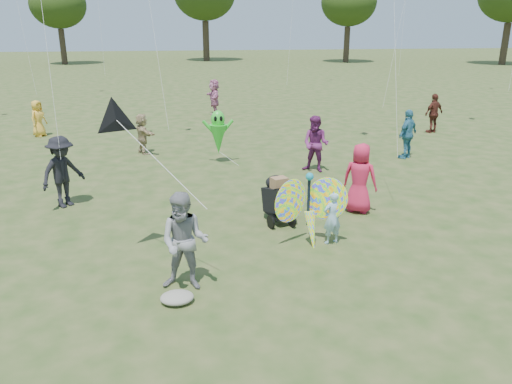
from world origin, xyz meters
TOP-DOWN VIEW (x-y plane):
  - ground at (0.00, 0.00)m, footprint 160.00×160.00m
  - child_girl at (1.34, 1.17)m, footprint 0.47×0.37m
  - adult_man at (-1.69, -0.23)m, footprint 0.98×0.85m
  - grey_bag at (-1.86, -0.70)m, footprint 0.56×0.45m
  - crowd_a at (2.53, 2.87)m, footprint 0.99×0.92m
  - crowd_b at (-4.58, 4.35)m, footprint 1.28×1.30m
  - crowd_c at (5.90, 7.50)m, footprint 1.03×0.89m
  - crowd_d at (-2.97, 9.51)m, footprint 0.95×1.36m
  - crowd_e at (2.41, 6.41)m, footprint 1.06×1.03m
  - crowd_g at (-7.29, 13.05)m, footprint 0.77×0.85m
  - crowd_h at (8.81, 11.28)m, footprint 1.03×0.71m
  - crowd_j at (0.09, 16.79)m, footprint 0.68×1.69m
  - jogging_stroller at (0.47, 2.54)m, footprint 0.71×1.13m
  - butterfly_kite at (0.86, 1.18)m, footprint 1.74×0.75m
  - delta_kite_rig at (-2.79, 1.13)m, footprint 1.96×1.60m
  - alien_kite at (-0.45, 7.83)m, footprint 1.12×0.69m

SIDE VIEW (x-z plane):
  - ground at x=0.00m, z-range 0.00..0.00m
  - grey_bag at x=-1.86m, z-range 0.00..0.18m
  - child_girl at x=1.34m, z-range 0.00..1.14m
  - jogging_stroller at x=0.47m, z-range 0.07..1.16m
  - crowd_d at x=-2.97m, z-range 0.00..1.41m
  - crowd_g at x=-7.29m, z-range 0.00..1.46m
  - butterfly_kite at x=0.86m, z-range -0.10..1.65m
  - crowd_h at x=8.81m, z-range 0.00..1.62m
  - crowd_c at x=5.90m, z-range 0.00..1.66m
  - crowd_a at x=2.53m, z-range 0.00..1.70m
  - crowd_e at x=2.41m, z-range 0.00..1.73m
  - adult_man at x=-1.69m, z-range 0.00..1.74m
  - crowd_j at x=0.09m, z-range 0.00..1.77m
  - crowd_b at x=-4.58m, z-range 0.00..1.79m
  - alien_kite at x=-0.45m, z-range 0.10..1.84m
  - delta_kite_rig at x=-2.79m, z-range 1.85..3.59m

